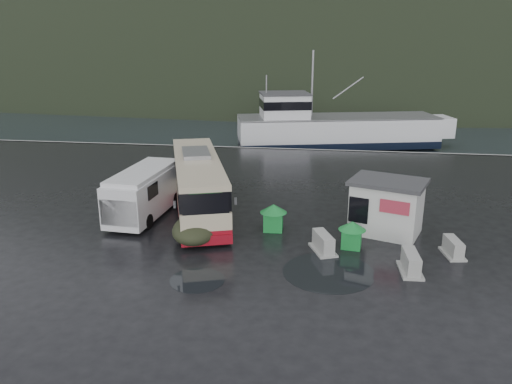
# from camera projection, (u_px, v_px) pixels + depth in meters

# --- Properties ---
(ground) EXTENTS (160.00, 160.00, 0.00)m
(ground) POSITION_uv_depth(u_px,v_px,m) (242.00, 232.00, 25.28)
(ground) COLOR black
(ground) RESTS_ON ground
(harbor_water) EXTENTS (300.00, 180.00, 0.02)m
(harbor_water) POSITION_uv_depth(u_px,v_px,m) (312.00, 75.00, 129.26)
(harbor_water) COLOR black
(harbor_water) RESTS_ON ground
(quay_edge) EXTENTS (160.00, 0.60, 1.50)m
(quay_edge) POSITION_uv_depth(u_px,v_px,m) (280.00, 149.00, 44.19)
(quay_edge) COLOR #999993
(quay_edge) RESTS_ON ground
(headland) EXTENTS (780.00, 540.00, 570.00)m
(headland) POSITION_uv_depth(u_px,v_px,m) (340.00, 56.00, 260.27)
(headland) COLOR black
(headland) RESTS_ON ground
(coach_bus) EXTENTS (6.36, 11.84, 3.25)m
(coach_bus) POSITION_uv_depth(u_px,v_px,m) (199.00, 209.00, 28.69)
(coach_bus) COLOR #BCAC8E
(coach_bus) RESTS_ON ground
(white_van) EXTENTS (2.65, 6.48, 2.65)m
(white_van) POSITION_uv_depth(u_px,v_px,m) (146.00, 215.00, 27.73)
(white_van) COLOR silver
(white_van) RESTS_ON ground
(waste_bin_left) EXTENTS (1.04, 1.04, 1.29)m
(waste_bin_left) POSITION_uv_depth(u_px,v_px,m) (351.00, 247.00, 23.53)
(waste_bin_left) COLOR #168031
(waste_bin_left) RESTS_ON ground
(waste_bin_right) EXTENTS (1.02, 1.02, 1.38)m
(waste_bin_right) POSITION_uv_depth(u_px,v_px,m) (273.00, 230.00, 25.64)
(waste_bin_right) COLOR #168031
(waste_bin_right) RESTS_ON ground
(dome_tent) EXTENTS (2.45, 3.28, 1.23)m
(dome_tent) POSITION_uv_depth(u_px,v_px,m) (196.00, 241.00, 24.25)
(dome_tent) COLOR #282D1B
(dome_tent) RESTS_ON ground
(ticket_kiosk) EXTENTS (4.24, 3.73, 2.77)m
(ticket_kiosk) POSITION_uv_depth(u_px,v_px,m) (384.00, 232.00, 25.30)
(ticket_kiosk) COLOR silver
(ticket_kiosk) RESTS_ON ground
(jersey_barrier_a) EXTENTS (1.42, 1.92, 0.86)m
(jersey_barrier_a) POSITION_uv_depth(u_px,v_px,m) (323.00, 251.00, 23.09)
(jersey_barrier_a) COLOR #999993
(jersey_barrier_a) RESTS_ON ground
(jersey_barrier_b) EXTENTS (0.94, 1.77, 0.87)m
(jersey_barrier_b) POSITION_uv_depth(u_px,v_px,m) (410.00, 272.00, 21.07)
(jersey_barrier_b) COLOR #999993
(jersey_barrier_b) RESTS_ON ground
(jersey_barrier_c) EXTENTS (0.98, 1.64, 0.77)m
(jersey_barrier_c) POSITION_uv_depth(u_px,v_px,m) (452.00, 255.00, 22.67)
(jersey_barrier_c) COLOR #999993
(jersey_barrier_c) RESTS_ON ground
(fishing_trawler) EXTENTS (24.39, 10.76, 9.53)m
(fishing_trawler) POSITION_uv_depth(u_px,v_px,m) (337.00, 133.00, 51.15)
(fishing_trawler) COLOR silver
(fishing_trawler) RESTS_ON ground
(puddles) EXTENTS (8.40, 4.58, 0.01)m
(puddles) POSITION_uv_depth(u_px,v_px,m) (296.00, 274.00, 20.86)
(puddles) COLOR black
(puddles) RESTS_ON ground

